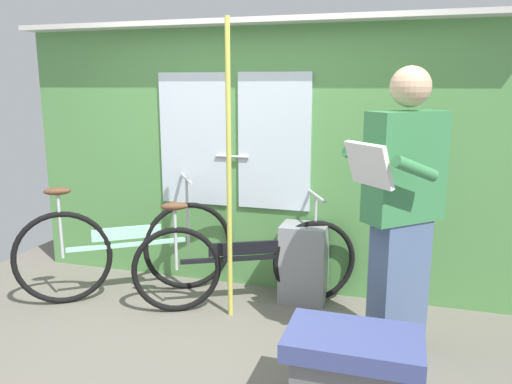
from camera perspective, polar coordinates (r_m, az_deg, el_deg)
ground_plane at (r=3.45m, az=-5.86°, el=-17.98°), size 5.11×4.05×0.04m
train_door_wall at (r=4.17m, az=0.09°, el=4.40°), size 4.11×0.28×2.19m
bicycle_near_door at (r=4.24m, az=-14.34°, el=-6.26°), size 1.46×1.02×0.96m
bicycle_leaning_behind at (r=3.93m, az=-1.15°, el=-7.94°), size 1.58×0.85×0.88m
passenger_reading_newspaper at (r=3.21m, az=16.11°, el=-1.82°), size 0.64×0.63×1.81m
trash_bin_by_wall at (r=4.07m, az=5.39°, el=-7.97°), size 0.36×0.28×0.63m
handrail_pole at (r=3.60m, az=-3.06°, el=2.01°), size 0.04×0.04×2.15m
bench_seat_corner at (r=2.84m, az=10.82°, el=-19.18°), size 0.70×0.44×0.45m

